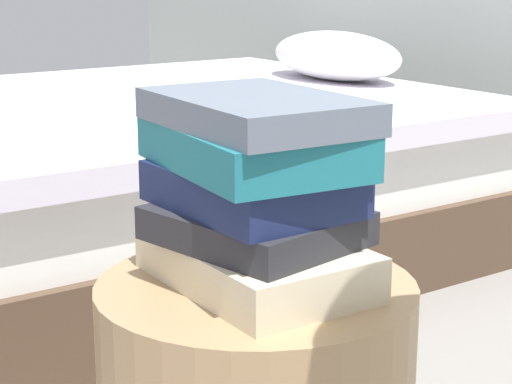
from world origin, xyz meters
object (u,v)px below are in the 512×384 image
object	(u,v)px
bed	(126,177)
book_navy	(254,188)
book_slate	(254,111)
book_teal	(253,147)
book_charcoal	(259,226)
book_cream	(254,263)

from	to	relation	value
bed	book_navy	distance (m)	1.55
book_slate	book_teal	bearing A→B (deg)	157.70
book_charcoal	book_slate	xyz separation A→B (m)	(-0.00, -0.01, 0.15)
book_charcoal	book_slate	bearing A→B (deg)	-116.51
bed	book_cream	bearing A→B (deg)	-20.48
book_teal	book_charcoal	bearing A→B (deg)	11.09
book_teal	bed	bearing A→B (deg)	166.13
bed	book_teal	distance (m)	1.56
book_cream	book_teal	size ratio (longest dim) A/B	1.04
bed	book_charcoal	distance (m)	1.55
book_cream	book_slate	size ratio (longest dim) A/B	1.04
book_cream	book_slate	bearing A→B (deg)	-26.08
book_charcoal	book_navy	size ratio (longest dim) A/B	0.95
bed	book_slate	size ratio (longest dim) A/B	7.36
bed	book_teal	world-z (taller)	book_teal
book_cream	book_charcoal	world-z (taller)	book_charcoal
book_cream	book_navy	distance (m)	0.10
bed	book_navy	xyz separation A→B (m)	(1.39, -0.60, 0.33)
bed	book_cream	size ratio (longest dim) A/B	7.07
book_cream	book_teal	world-z (taller)	book_teal
bed	book_cream	distance (m)	1.54
book_teal	book_slate	distance (m)	0.05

